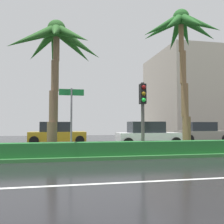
{
  "coord_description": "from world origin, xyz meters",
  "views": [
    {
      "loc": [
        0.67,
        -4.47,
        1.56
      ],
      "look_at": [
        4.35,
        13.95,
        2.47
      ],
      "focal_mm": 39.77,
      "sensor_mm": 36.0,
      "label": 1
    }
  ],
  "objects": [
    {
      "name": "palm_tree_centre_left",
      "position": [
        0.31,
        7.95,
        5.39
      ],
      "size": [
        4.83,
        4.89,
        6.59
      ],
      "color": "brown",
      "rests_on": "median_strip"
    },
    {
      "name": "car_in_traffic_third",
      "position": [
        6.43,
        11.89,
        0.83
      ],
      "size": [
        4.3,
        2.02,
        1.72
      ],
      "color": "white",
      "rests_on": "ground_plane"
    },
    {
      "name": "median_hedge",
      "position": [
        0.0,
        6.6,
        0.45
      ],
      "size": [
        76.5,
        0.7,
        0.6
      ],
      "color": "#1E6028",
      "rests_on": "median_strip"
    },
    {
      "name": "palm_tree_centre",
      "position": [
        7.1,
        8.06,
        6.5
      ],
      "size": [
        4.43,
        4.3,
        7.8
      ],
      "color": "brown",
      "rests_on": "median_strip"
    },
    {
      "name": "building_far_right",
      "position": [
        22.34,
        29.55,
        5.94
      ],
      "size": [
        16.26,
        12.74,
        11.88
      ],
      "color": "#A89E8E",
      "rests_on": "ground_plane"
    },
    {
      "name": "street_name_sign",
      "position": [
        1.05,
        6.64,
        2.08
      ],
      "size": [
        1.1,
        0.08,
        3.0
      ],
      "color": "slate",
      "rests_on": "median_strip"
    },
    {
      "name": "car_in_traffic_second",
      "position": [
        0.26,
        15.23,
        0.83
      ],
      "size": [
        4.3,
        2.02,
        1.72
      ],
      "color": "#B28C1E",
      "rests_on": "ground_plane"
    },
    {
      "name": "ground_plane",
      "position": [
        0.0,
        9.0,
        -0.05
      ],
      "size": [
        90.0,
        42.0,
        0.1
      ],
      "primitive_type": "cube",
      "color": "black"
    },
    {
      "name": "traffic_signal_median_right",
      "position": [
        4.4,
        6.75,
        2.49
      ],
      "size": [
        0.28,
        0.43,
        3.39
      ],
      "color": "#4C4C47",
      "rests_on": "median_strip"
    },
    {
      "name": "median_strip",
      "position": [
        0.0,
        8.0,
        0.07
      ],
      "size": [
        85.5,
        4.0,
        0.15
      ],
      "primitive_type": "cube",
      "color": "#2D6B33",
      "rests_on": "ground_plane"
    },
    {
      "name": "car_in_traffic_fourth",
      "position": [
        12.48,
        15.09,
        0.83
      ],
      "size": [
        4.3,
        2.02,
        1.72
      ],
      "color": "gray",
      "rests_on": "ground_plane"
    },
    {
      "name": "near_lane_divider_stripe",
      "position": [
        0.0,
        2.0,
        0.0
      ],
      "size": [
        81.0,
        0.14,
        0.01
      ],
      "primitive_type": "cube",
      "color": "white",
      "rests_on": "ground_plane"
    }
  ]
}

